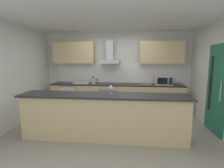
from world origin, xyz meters
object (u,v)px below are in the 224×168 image
oven (110,97)px  refrigerator (70,97)px  microwave (163,80)px  sink (82,83)px  kettle (93,81)px  chopping_board (146,84)px  range_hood (110,56)px  wine_glass (111,88)px

oven → refrigerator: size_ratio=0.94×
oven → microwave: size_ratio=1.60×
oven → microwave: microwave is taller
sink → kettle: (0.40, -0.04, 0.08)m
kettle → chopping_board: bearing=0.3°
kettle → chopping_board: size_ratio=0.85×
microwave → sink: microwave is taller
oven → range_hood: (-0.00, 0.13, 1.33)m
sink → range_hood: bearing=7.3°
refrigerator → microwave: bearing=-0.5°
kettle → microwave: bearing=0.1°
kettle → range_hood: 0.96m
oven → sink: sink is taller
microwave → range_hood: range_hood is taller
sink → range_hood: size_ratio=0.69×
kettle → range_hood: (0.53, 0.16, 0.78)m
sink → chopping_board: (2.11, -0.03, -0.02)m
refrigerator → wine_glass: bearing=-50.0°
refrigerator → microwave: microwave is taller
chopping_board → kettle: bearing=-179.7°
kettle → oven: bearing=3.7°
sink → kettle: bearing=-6.4°
wine_glass → sink: bearing=121.7°
kettle → wine_glass: size_ratio=1.62×
oven → sink: (-0.93, 0.01, 0.47)m
microwave → refrigerator: bearing=179.5°
oven → wine_glass: size_ratio=4.50×
range_hood → chopping_board: bearing=-7.4°
refrigerator → range_hood: size_ratio=1.18×
sink → range_hood: range_hood is taller
range_hood → kettle: bearing=-162.8°
sink → range_hood: (0.93, 0.12, 0.86)m
microwave → kettle: size_ratio=1.73×
oven → kettle: 0.76m
microwave → range_hood: 1.86m
range_hood → wine_glass: (0.26, -2.04, -0.68)m
microwave → sink: size_ratio=1.00×
sink → wine_glass: size_ratio=2.81×
microwave → chopping_board: size_ratio=1.47×
refrigerator → kettle: size_ratio=2.94×
oven → wine_glass: wine_glass is taller
oven → chopping_board: size_ratio=2.35×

